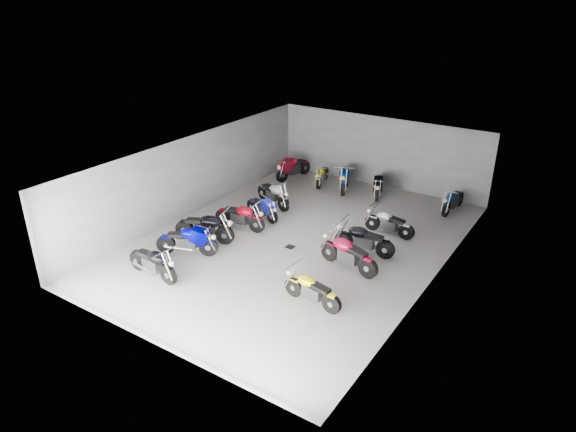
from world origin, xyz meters
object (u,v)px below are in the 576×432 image
Objects in this scene: motorcycle_back_b at (322,175)px; motorcycle_back_f at (453,200)px; motorcycle_left_c at (205,227)px; motorcycle_back_a at (293,168)px; drain_grate at (290,247)px; motorcycle_right_b at (312,290)px; motorcycle_left_b at (187,241)px; motorcycle_right_e at (364,240)px; motorcycle_left_a at (153,262)px; motorcycle_left_d at (240,216)px; motorcycle_back_d at (378,185)px; motorcycle_left_f at (274,194)px; motorcycle_right_d at (348,254)px; motorcycle_back_c at (345,177)px; motorcycle_right_f at (389,223)px; motorcycle_left_e at (262,208)px.

motorcycle_back_f is at bearing 167.24° from motorcycle_back_b.
motorcycle_left_c reaches higher than motorcycle_back_a.
motorcycle_right_b is (2.47, -2.65, 0.47)m from drain_grate.
drain_grate is at bearing 106.94° from motorcycle_left_b.
motorcycle_right_e is 5.52m from motorcycle_back_f.
motorcycle_right_e is (4.91, 5.12, 0.00)m from motorcycle_left_a.
motorcycle_left_a is 10.24m from motorcycle_back_a.
motorcycle_left_d is 6.71m from motorcycle_back_d.
motorcycle_left_d is 5.88m from motorcycle_back_b.
motorcycle_back_f is at bearing 122.89° from motorcycle_left_c.
motorcycle_back_a is 1.59m from motorcycle_back_b.
motorcycle_left_b is 1.01× the size of motorcycle_back_d.
motorcycle_left_f reaches higher than motorcycle_left_b.
motorcycle_right_b is at bearing -166.88° from motorcycle_right_d.
motorcycle_back_a is at bearing 122.10° from drain_grate.
motorcycle_left_a reaches higher than drain_grate.
motorcycle_back_d is (1.60, 0.09, -0.07)m from motorcycle_back_c.
motorcycle_back_a is at bearing 65.66° from motorcycle_right_f.
motorcycle_back_d is (3.01, 6.00, -0.01)m from motorcycle_left_d.
drain_grate is 7.42m from motorcycle_back_f.
motorcycle_back_c is (-3.41, 6.37, 0.02)m from motorcycle_right_d.
motorcycle_left_f is at bearing 67.54° from motorcycle_back_b.
drain_grate is at bearing 152.54° from motorcycle_left_a.
motorcycle_back_a reaches higher than motorcycle_left_f.
motorcycle_back_f is at bearing 152.75° from motorcycle_left_a.
motorcycle_back_a reaches higher than motorcycle_back_f.
motorcycle_right_b is (5.14, -0.26, -0.05)m from motorcycle_left_b.
motorcycle_left_a is at bearing 52.01° from motorcycle_back_d.
drain_grate is 3.84m from motorcycle_right_f.
drain_grate is 2.49m from motorcycle_left_d.
motorcycle_left_d is at bearing 120.62° from motorcycle_right_f.
motorcycle_right_d reaches higher than motorcycle_left_f.
motorcycle_back_f is at bearing 127.94° from motorcycle_left_d.
motorcycle_right_f is (0.11, 3.11, -0.07)m from motorcycle_right_d.
motorcycle_left_c reaches higher than motorcycle_left_a.
motorcycle_right_b is (5.12, -5.43, -0.05)m from motorcycle_left_f.
motorcycle_right_d is 1.24m from motorcycle_right_e.
motorcycle_left_d reaches higher than motorcycle_back_d.
motorcycle_back_f is (6.14, 4.86, 0.03)m from motorcycle_left_e.
motorcycle_back_f reaches higher than drain_grate.
motorcycle_back_a is at bearing -144.74° from motorcycle_left_e.
motorcycle_right_f is 4.80m from motorcycle_back_c.
drain_grate is 6.28m from motorcycle_back_d.
motorcycle_back_c reaches higher than drain_grate.
motorcycle_back_d is (0.58, 6.23, 0.50)m from drain_grate.
motorcycle_left_c is at bearing 163.84° from motorcycle_left_b.
motorcycle_right_d is at bearing 145.13° from motorcycle_back_a.
motorcycle_right_b is 1.07× the size of motorcycle_back_b.
motorcycle_right_d is 1.12× the size of motorcycle_back_d.
drain_grate is at bearing 63.22° from motorcycle_back_f.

